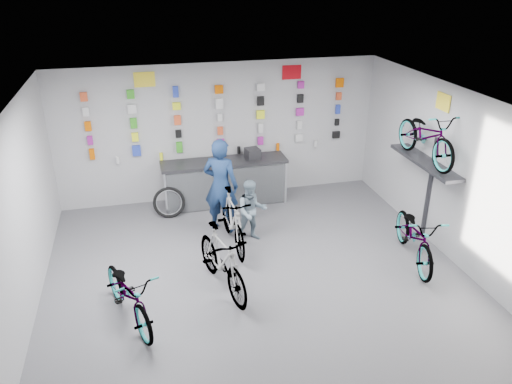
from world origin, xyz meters
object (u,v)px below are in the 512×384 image
object	(u,v)px
clerk	(221,186)
bike_service	(233,220)
bike_center	(222,260)
bike_right	(415,235)
counter	(225,183)
bike_left	(129,294)
customer	(252,211)

from	to	relation	value
clerk	bike_service	bearing A→B (deg)	127.15
bike_center	bike_right	world-z (taller)	bike_center
clerk	bike_center	bearing A→B (deg)	109.71
counter	clerk	xyz separation A→B (m)	(-0.28, -1.18, 0.46)
bike_left	bike_right	distance (m)	4.94
bike_center	clerk	size ratio (longest dim) A/B	0.94
customer	counter	bearing A→B (deg)	96.10
bike_service	bike_left	bearing A→B (deg)	-138.93
counter	bike_service	distance (m)	1.85
bike_right	customer	distance (m)	2.97
bike_center	customer	world-z (taller)	customer
counter	bike_left	xyz separation A→B (m)	(-2.09, -3.59, -0.02)
bike_center	customer	bearing A→B (deg)	46.25
counter	clerk	distance (m)	1.29
bike_left	customer	size ratio (longest dim) A/B	1.43
bike_center	bike_service	distance (m)	1.38
bike_left	bike_center	xyz separation A→B (m)	(1.46, 0.44, 0.07)
bike_left	bike_center	distance (m)	1.53
counter	bike_left	bearing A→B (deg)	-120.23
counter	customer	distance (m)	1.74
bike_center	clerk	bearing A→B (deg)	66.26
customer	bike_left	bearing A→B (deg)	-141.05
clerk	customer	world-z (taller)	clerk
bike_right	bike_service	size ratio (longest dim) A/B	1.06
counter	customer	world-z (taller)	customer
bike_right	customer	xyz separation A→B (m)	(-2.63, 1.38, 0.12)
clerk	customer	distance (m)	0.80
bike_service	bike_center	bearing A→B (deg)	-109.94
counter	bike_right	world-z (taller)	counter
bike_center	customer	xyz separation A→B (m)	(0.82, 1.43, 0.08)
bike_service	clerk	size ratio (longest dim) A/B	0.94
counter	customer	xyz separation A→B (m)	(0.19, -1.72, 0.13)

